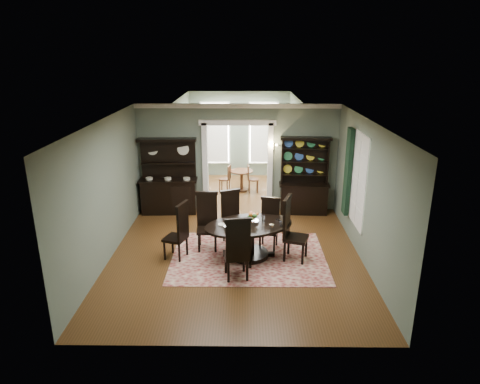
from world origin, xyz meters
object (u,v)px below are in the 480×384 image
(dining_table, at_px, (249,234))
(parlor_table, at_px, (242,178))
(sideboard, at_px, (169,187))
(welsh_dresser, at_px, (304,186))

(dining_table, xyz_separation_m, parlor_table, (-0.20, 4.65, -0.10))
(dining_table, height_order, sideboard, sideboard)
(welsh_dresser, distance_m, parlor_table, 2.62)
(sideboard, bearing_deg, welsh_dresser, -2.29)
(dining_table, distance_m, welsh_dresser, 3.14)
(sideboard, bearing_deg, parlor_table, 41.51)
(parlor_table, bearing_deg, welsh_dresser, -47.80)
(welsh_dresser, xyz_separation_m, parlor_table, (-1.74, 1.92, -0.33))
(welsh_dresser, height_order, parlor_table, welsh_dresser)
(sideboard, relative_size, welsh_dresser, 0.98)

